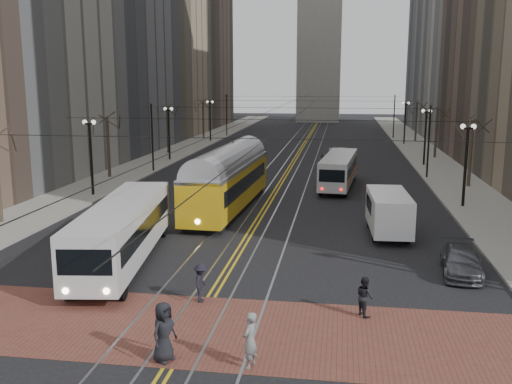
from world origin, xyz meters
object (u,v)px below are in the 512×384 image
(cargo_van, at_px, (388,214))
(sedan_grey, at_px, (329,161))
(rear_bus, at_px, (339,171))
(streetcar, at_px, (228,185))
(pedestrian_d, at_px, (201,283))
(pedestrian_b, at_px, (250,340))
(pedestrian_c, at_px, (365,296))
(sedan_parked, at_px, (461,261))
(pedestrian_a, at_px, (164,332))
(transit_bus, at_px, (123,234))
(sedan_silver, at_px, (337,156))

(cargo_van, relative_size, sedan_grey, 1.18)
(rear_bus, bearing_deg, streetcar, -123.11)
(streetcar, bearing_deg, pedestrian_d, -79.81)
(pedestrian_b, bearing_deg, pedestrian_c, 159.25)
(streetcar, bearing_deg, pedestrian_c, -60.42)
(sedan_parked, height_order, pedestrian_d, pedestrian_d)
(rear_bus, xyz_separation_m, pedestrian_b, (-2.47, -31.13, -0.43))
(cargo_van, relative_size, pedestrian_d, 3.49)
(pedestrian_a, distance_m, pedestrian_b, 2.78)
(rear_bus, xyz_separation_m, cargo_van, (2.96, -14.64, -0.11))
(cargo_van, height_order, pedestrian_b, cargo_van)
(sedan_parked, xyz_separation_m, pedestrian_a, (-11.05, -10.10, 0.38))
(pedestrian_b, bearing_deg, transit_bus, -122.19)
(transit_bus, bearing_deg, sedan_parked, -4.67)
(sedan_grey, bearing_deg, pedestrian_a, -103.10)
(rear_bus, distance_m, pedestrian_a, 31.57)
(streetcar, bearing_deg, sedan_parked, -38.46)
(transit_bus, height_order, pedestrian_a, transit_bus)
(sedan_grey, distance_m, pedestrian_b, 41.27)
(pedestrian_c, bearing_deg, sedan_grey, -25.83)
(transit_bus, xyz_separation_m, sedan_parked, (16.02, 0.82, -0.88))
(sedan_parked, xyz_separation_m, pedestrian_c, (-4.60, -5.51, 0.16))
(cargo_van, bearing_deg, pedestrian_d, -128.28)
(streetcar, xyz_separation_m, sedan_silver, (7.27, 22.71, -0.87))
(cargo_van, bearing_deg, transit_bus, -153.93)
(cargo_van, height_order, sedan_grey, cargo_van)
(pedestrian_a, xyz_separation_m, pedestrian_d, (-0.03, 5.00, -0.18))
(sedan_grey, distance_m, sedan_silver, 3.25)
(sedan_parked, bearing_deg, sedan_silver, 106.00)
(pedestrian_a, bearing_deg, transit_bus, 52.84)
(transit_bus, distance_m, streetcar, 12.71)
(cargo_van, bearing_deg, streetcar, 150.94)
(pedestrian_d, bearing_deg, sedan_silver, -10.41)
(cargo_van, relative_size, sedan_parked, 1.32)
(sedan_silver, xyz_separation_m, pedestrian_b, (-2.24, -44.40, 0.07))
(pedestrian_b, bearing_deg, sedan_silver, -164.95)
(pedestrian_b, bearing_deg, pedestrian_d, -132.73)
(rear_bus, height_order, pedestrian_a, rear_bus)
(sedan_grey, bearing_deg, pedestrian_c, -93.78)
(sedan_silver, relative_size, pedestrian_b, 2.84)
(sedan_parked, bearing_deg, sedan_grey, 108.34)
(rear_bus, relative_size, sedan_silver, 2.01)
(streetcar, relative_size, pedestrian_a, 7.42)
(streetcar, xyz_separation_m, pedestrian_b, (5.03, -21.69, -0.80))
(transit_bus, bearing_deg, cargo_van, 21.08)
(transit_bus, relative_size, pedestrian_b, 6.62)
(transit_bus, relative_size, pedestrian_d, 7.50)
(rear_bus, height_order, pedestrian_c, rear_bus)
(rear_bus, bearing_deg, sedan_grey, 101.01)
(rear_bus, relative_size, sedan_grey, 2.20)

